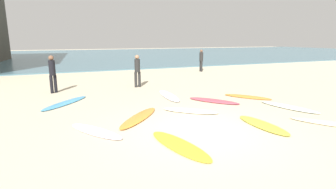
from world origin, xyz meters
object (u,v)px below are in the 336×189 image
(surfboard_3, at_px, (190,111))
(surfboard_5, at_px, (65,103))
(beachgoer_far, at_px, (137,69))
(surfboard_2, at_px, (139,117))
(beachgoer_near, at_px, (201,59))
(surfboard_8, at_px, (263,125))
(surfboard_4, at_px, (214,101))
(surfboard_0, at_px, (179,145))
(surfboard_7, at_px, (289,107))
(surfboard_9, at_px, (169,95))
(surfboard_1, at_px, (96,131))
(surfboard_10, at_px, (247,97))
(beachgoer_mid, at_px, (52,72))

(surfboard_3, bearing_deg, surfboard_5, -85.96)
(surfboard_3, xyz_separation_m, beachgoer_far, (-0.36, 5.25, 0.88))
(surfboard_2, distance_m, beachgoer_near, 12.62)
(surfboard_8, bearing_deg, surfboard_4, 84.52)
(surfboard_0, bearing_deg, beachgoer_far, -110.56)
(surfboard_0, distance_m, surfboard_8, 2.87)
(surfboard_4, xyz_separation_m, surfboard_7, (2.01, -1.87, 0.00))
(surfboard_0, xyz_separation_m, surfboard_5, (-2.35, 5.43, 0.00))
(surfboard_9, bearing_deg, beachgoer_far, 109.38)
(surfboard_0, distance_m, beachgoer_near, 14.49)
(surfboard_9, bearing_deg, beachgoer_near, 57.96)
(beachgoer_near, bearing_deg, beachgoer_far, 130.04)
(surfboard_7, relative_size, beachgoer_near, 1.32)
(surfboard_2, distance_m, surfboard_4, 3.55)
(surfboard_0, height_order, surfboard_3, surfboard_3)
(surfboard_4, height_order, surfboard_7, surfboard_7)
(surfboard_1, xyz_separation_m, surfboard_10, (6.59, 1.86, -0.00))
(surfboard_2, relative_size, surfboard_4, 1.15)
(beachgoer_near, xyz_separation_m, beachgoer_mid, (-10.37, -4.48, 0.04))
(surfboard_5, relative_size, beachgoer_near, 1.51)
(surfboard_10, distance_m, beachgoer_far, 5.65)
(beachgoer_near, relative_size, beachgoer_mid, 0.96)
(surfboard_8, distance_m, beachgoer_far, 7.61)
(surfboard_7, bearing_deg, beachgoer_near, -117.57)
(surfboard_4, bearing_deg, beachgoer_mid, 107.31)
(surfboard_5, bearing_deg, surfboard_2, 165.15)
(beachgoer_near, bearing_deg, surfboard_10, 167.42)
(surfboard_2, xyz_separation_m, surfboard_8, (3.10, -2.07, -0.00))
(surfboard_5, distance_m, surfboard_9, 4.23)
(surfboard_0, distance_m, surfboard_7, 5.40)
(surfboard_5, height_order, surfboard_7, surfboard_7)
(surfboard_10, bearing_deg, surfboard_1, -20.89)
(surfboard_4, xyz_separation_m, surfboard_5, (-5.50, 1.95, -0.01))
(surfboard_3, bearing_deg, surfboard_4, 161.90)
(surfboard_5, xyz_separation_m, surfboard_9, (4.22, -0.35, 0.01))
(surfboard_2, bearing_deg, surfboard_5, -13.93)
(surfboard_3, distance_m, surfboard_10, 3.46)
(beachgoer_far, bearing_deg, surfboard_7, -59.93)
(beachgoer_far, bearing_deg, surfboard_4, -68.40)
(surfboard_2, distance_m, surfboard_8, 3.73)
(surfboard_3, relative_size, beachgoer_far, 1.17)
(surfboard_0, distance_m, beachgoer_far, 7.93)
(surfboard_0, distance_m, surfboard_9, 5.41)
(surfboard_9, distance_m, beachgoer_mid, 5.48)
(surfboard_8, xyz_separation_m, beachgoer_far, (-1.61, 7.39, 0.89))
(surfboard_1, distance_m, surfboard_9, 4.90)
(surfboard_4, bearing_deg, surfboard_0, -168.50)
(surfboard_3, bearing_deg, surfboard_10, 147.85)
(surfboard_1, xyz_separation_m, surfboard_7, (6.85, -0.10, 0.00))
(surfboard_1, height_order, surfboard_4, surfboard_4)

